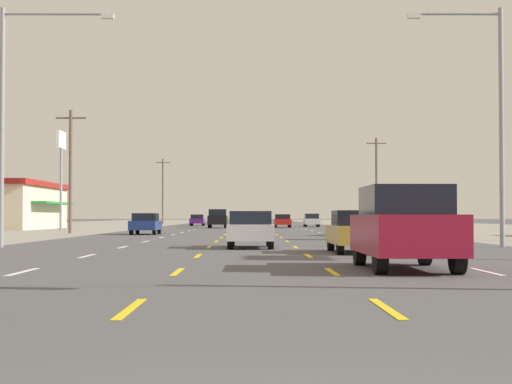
# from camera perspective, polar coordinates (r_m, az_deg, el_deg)

# --- Properties ---
(ground_plane) EXTENTS (572.00, 572.00, 0.00)m
(ground_plane) POSITION_cam_1_polar(r_m,az_deg,el_deg) (70.47, -0.37, -2.68)
(ground_plane) COLOR #4C4C4F
(lane_markings) EXTENTS (10.64, 227.60, 0.01)m
(lane_markings) POSITION_cam_1_polar(r_m,az_deg,el_deg) (108.97, -0.41, -2.31)
(lane_markings) COLOR white
(lane_markings) RESTS_ON ground
(suv_inner_right_nearest) EXTENTS (1.98, 4.90, 1.98)m
(suv_inner_right_nearest) POSITION_cam_1_polar(r_m,az_deg,el_deg) (20.13, 10.07, -2.31)
(suv_inner_right_nearest) COLOR maroon
(suv_inner_right_nearest) RESTS_ON ground
(sedan_inner_right_near) EXTENTS (1.80, 4.50, 1.46)m
(sedan_inner_right_near) POSITION_cam_1_polar(r_m,az_deg,el_deg) (29.12, 6.93, -2.64)
(sedan_inner_right_near) COLOR #B28C33
(sedan_inner_right_near) RESTS_ON ground
(sedan_center_turn_mid) EXTENTS (1.80, 4.50, 1.46)m
(sedan_center_turn_mid) POSITION_cam_1_polar(r_m,az_deg,el_deg) (33.34, -0.38, -2.53)
(sedan_center_turn_mid) COLOR silver
(sedan_center_turn_mid) RESTS_ON ground
(sedan_far_right_midfar) EXTENTS (1.80, 4.50, 1.46)m
(sedan_far_right_midfar) POSITION_cam_1_polar(r_m,az_deg,el_deg) (54.54, 6.89, -2.17)
(sedan_far_right_midfar) COLOR #235B2D
(sedan_far_right_midfar) RESTS_ON ground
(sedan_far_left_far) EXTENTS (1.80, 4.50, 1.46)m
(sedan_far_left_far) POSITION_cam_1_polar(r_m,az_deg,el_deg) (58.02, -7.53, -2.14)
(sedan_far_left_far) COLOR navy
(sedan_far_left_far) RESTS_ON ground
(suv_inner_left_farther) EXTENTS (1.98, 4.90, 1.98)m
(suv_inner_left_farther) POSITION_cam_1_polar(r_m,az_deg,el_deg) (88.58, -2.62, -1.80)
(suv_inner_left_farther) COLOR black
(suv_inner_left_farther) RESTS_ON ground
(sedan_inner_right_farthest) EXTENTS (1.80, 4.50, 1.46)m
(sedan_inner_right_farthest) POSITION_cam_1_polar(r_m,az_deg,el_deg) (91.43, 1.81, -1.97)
(sedan_inner_right_farthest) COLOR red
(sedan_inner_right_farthest) RESTS_ON ground
(hatchback_far_right_distant_a) EXTENTS (1.72, 3.90, 1.54)m
(hatchback_far_right_distant_a) POSITION_cam_1_polar(r_m,az_deg,el_deg) (97.99, 3.80, -1.93)
(hatchback_far_right_distant_a) COLOR silver
(hatchback_far_right_distant_a) RESTS_ON ground
(sedan_far_left_distant_b) EXTENTS (1.80, 4.50, 1.46)m
(sedan_far_left_distant_b) POSITION_cam_1_polar(r_m,az_deg,el_deg) (108.50, -4.02, -1.91)
(sedan_far_left_distant_b) COLOR #4C196B
(sedan_far_left_distant_b) RESTS_ON ground
(storefront_left_row_2) EXTENTS (10.27, 18.18, 4.59)m
(storefront_left_row_2) POSITION_cam_1_polar(r_m,az_deg,el_deg) (85.40, -16.82, -0.87)
(storefront_left_row_2) COLOR beige
(storefront_left_row_2) RESTS_ON ground
(pole_sign_left_row_2) EXTENTS (0.24, 2.73, 8.58)m
(pole_sign_left_row_2) POSITION_cam_1_polar(r_m,az_deg,el_deg) (74.15, -13.13, 2.61)
(pole_sign_left_row_2) COLOR gray
(pole_sign_left_row_2) RESTS_ON ground
(streetlight_left_row_0) EXTENTS (4.61, 0.26, 9.74)m
(streetlight_left_row_0) POSITION_cam_1_polar(r_m,az_deg,el_deg) (35.44, -16.15, 5.60)
(streetlight_left_row_0) COLOR gray
(streetlight_left_row_0) RESTS_ON ground
(streetlight_right_row_0) EXTENTS (3.91, 0.26, 9.78)m
(streetlight_right_row_0) POSITION_cam_1_polar(r_m,az_deg,el_deg) (35.53, 15.78, 5.47)
(streetlight_right_row_0) COLOR gray
(streetlight_right_row_0) RESTS_ON ground
(utility_pole_left_row_1) EXTENTS (2.20, 0.26, 9.05)m
(utility_pole_left_row_1) POSITION_cam_1_polar(r_m,az_deg,el_deg) (62.67, -12.52, 1.55)
(utility_pole_left_row_1) COLOR brown
(utility_pole_left_row_1) RESTS_ON ground
(utility_pole_right_row_2) EXTENTS (2.20, 0.26, 10.02)m
(utility_pole_right_row_2) POSITION_cam_1_polar(r_m,az_deg,el_deg) (94.62, 8.21, 0.76)
(utility_pole_right_row_2) COLOR brown
(utility_pole_right_row_2) RESTS_ON ground
(utility_pole_left_row_3) EXTENTS (2.20, 0.26, 10.12)m
(utility_pole_left_row_3) POSITION_cam_1_polar(r_m,az_deg,el_deg) (129.92, -6.37, 0.13)
(utility_pole_left_row_3) COLOR brown
(utility_pole_left_row_3) RESTS_ON ground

